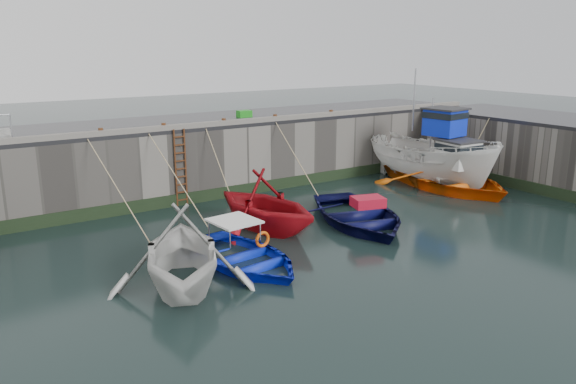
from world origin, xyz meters
TOP-DOWN VIEW (x-y plane):
  - ground at (0.00, 0.00)m, footprint 120.00×120.00m
  - quay_back at (0.00, 12.50)m, footprint 30.00×5.00m
  - road_back at (0.00, 12.50)m, footprint 30.00×5.00m
  - kerb_back at (0.00, 10.15)m, footprint 30.00×0.30m
  - algae_back at (0.00, 9.96)m, footprint 30.00×0.08m
  - algae_right at (11.96, 2.50)m, footprint 0.08×15.00m
  - ladder at (-2.00, 9.91)m, footprint 0.51×0.08m
  - boat_near_white at (-5.22, 2.40)m, footprint 5.83×6.19m
  - boat_near_white_rope at (-5.22, 7.45)m, footprint 0.04×5.72m
  - boat_near_blue at (-3.02, 2.85)m, footprint 3.81×5.02m
  - boat_near_blue_rope at (-3.02, 7.68)m, footprint 0.04×5.32m
  - boat_near_blacktrim at (-0.73, 5.38)m, footprint 4.95×5.46m
  - boat_near_blacktrim_rope at (-0.73, 8.94)m, footprint 0.04×3.36m
  - boat_near_navy at (2.51, 4.02)m, footprint 5.51×6.59m
  - boat_near_navy_rope at (2.51, 8.26)m, footprint 0.04×4.34m
  - boat_far_white at (9.50, 6.86)m, footprint 3.55×7.41m
  - boat_far_orange at (9.50, 5.86)m, footprint 5.39×7.23m
  - fish_crate at (2.26, 12.13)m, footprint 0.66×0.46m
  - bollard_a at (-5.00, 10.25)m, footprint 0.18×0.18m
  - bollard_b at (-2.50, 10.25)m, footprint 0.18×0.18m
  - bollard_c at (0.20, 10.25)m, footprint 0.18×0.18m
  - bollard_d at (2.80, 10.25)m, footprint 0.18×0.18m
  - bollard_e at (6.00, 10.25)m, footprint 0.18×0.18m

SIDE VIEW (x-z plane):
  - ground at x=0.00m, z-range 0.00..0.00m
  - boat_near_white at x=-5.22m, z-range -1.30..1.30m
  - boat_near_white_rope at x=-5.22m, z-range -1.55..1.55m
  - boat_near_blue at x=-3.02m, z-range -0.49..0.49m
  - boat_near_blue_rope at x=-3.02m, z-range -1.55..1.55m
  - boat_near_blacktrim at x=-0.73m, z-range -1.25..1.25m
  - boat_near_blacktrim_rope at x=-0.73m, z-range -1.55..1.55m
  - boat_near_navy at x=2.51m, z-range -0.59..0.59m
  - boat_near_navy_rope at x=2.51m, z-range -1.55..1.55m
  - algae_back at x=0.00m, z-range 0.00..0.50m
  - algae_right at x=11.96m, z-range 0.00..0.50m
  - boat_far_orange at x=9.50m, z-range -1.76..2.67m
  - boat_far_white at x=9.50m, z-range -1.72..4.03m
  - quay_back at x=0.00m, z-range 0.00..3.00m
  - ladder at x=-2.00m, z-range -0.01..3.19m
  - road_back at x=0.00m, z-range 3.00..3.16m
  - kerb_back at x=0.00m, z-range 3.16..3.36m
  - bollard_a at x=-5.00m, z-range 3.16..3.44m
  - bollard_b at x=-2.50m, z-range 3.16..3.44m
  - bollard_c at x=0.20m, z-range 3.16..3.44m
  - bollard_d at x=2.80m, z-range 3.16..3.44m
  - bollard_e at x=6.00m, z-range 3.16..3.44m
  - fish_crate at x=2.26m, z-range 3.16..3.47m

